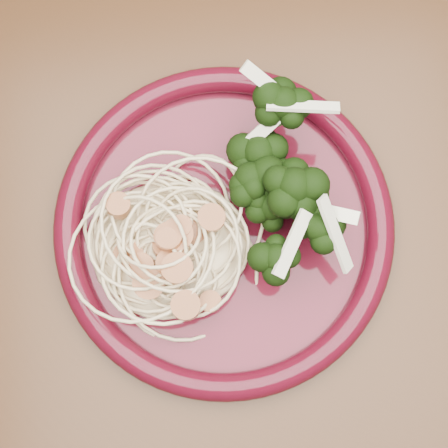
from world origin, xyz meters
name	(u,v)px	position (x,y,z in m)	size (l,w,h in m)	color
dining_table	(289,285)	(0.00, 0.00, 0.65)	(1.20, 0.80, 0.75)	#472814
dinner_plate	(224,226)	(-0.06, 0.05, 0.76)	(0.36, 0.36, 0.02)	#4A0D1A
spaghetti_pile	(169,245)	(-0.11, 0.03, 0.77)	(0.14, 0.12, 0.03)	beige
scallop_cluster	(165,236)	(-0.11, 0.03, 0.81)	(0.13, 0.13, 0.04)	#B06B3D
broccoli_pile	(292,194)	(0.00, 0.06, 0.79)	(0.11, 0.17, 0.06)	black
onion_garnish	(297,182)	(0.00, 0.06, 0.82)	(0.07, 0.11, 0.06)	white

